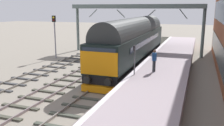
{
  "coord_description": "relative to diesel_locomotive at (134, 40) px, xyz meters",
  "views": [
    {
      "loc": [
        6.1,
        -19.03,
        5.6
      ],
      "look_at": [
        0.2,
        -2.46,
        1.64
      ],
      "focal_mm": 39.32,
      "sensor_mm": 36.0,
      "label": 1
    }
  ],
  "objects": [
    {
      "name": "waiting_passenger",
      "position": [
        3.14,
        -6.19,
        -0.49
      ],
      "size": [
        0.43,
        0.49,
        1.64
      ],
      "rotation": [
        0.0,
        0.0,
        1.23
      ],
      "color": "#33363E",
      "rests_on": "station_platform"
    },
    {
      "name": "ground_plane",
      "position": [
        -0.0,
        -4.67,
        -2.48
      ],
      "size": [
        140.0,
        140.0,
        0.0
      ],
      "primitive_type": "plane",
      "color": "gray",
      "rests_on": "ground"
    },
    {
      "name": "station_platform",
      "position": [
        3.6,
        -4.67,
        -1.98
      ],
      "size": [
        4.0,
        44.0,
        1.01
      ],
      "color": "#A6979F",
      "rests_on": "ground"
    },
    {
      "name": "track_adjacent_west",
      "position": [
        -3.31,
        -4.67,
        -2.43
      ],
      "size": [
        2.5,
        60.0,
        0.15
      ],
      "color": "gray",
      "rests_on": "ground"
    },
    {
      "name": "diesel_locomotive",
      "position": [
        0.0,
        0.0,
        0.0
      ],
      "size": [
        2.74,
        18.8,
        4.68
      ],
      "color": "black",
      "rests_on": "ground"
    },
    {
      "name": "signal_post_mid",
      "position": [
        -9.12,
        -0.03,
        0.48
      ],
      "size": [
        0.44,
        0.22,
        4.79
      ],
      "color": "gray",
      "rests_on": "ground"
    },
    {
      "name": "platform_number_sign",
      "position": [
        1.97,
        -7.46,
        -0.11
      ],
      "size": [
        0.1,
        0.44,
        2.07
      ],
      "color": "slate",
      "rests_on": "station_platform"
    },
    {
      "name": "overhead_footbridge",
      "position": [
        -1.38,
        5.82,
        3.05
      ],
      "size": [
        16.16,
        2.0,
        6.04
      ],
      "color": "slate",
      "rests_on": "ground"
    },
    {
      "name": "track_adjacent_far_west",
      "position": [
        -6.86,
        -4.67,
        -2.43
      ],
      "size": [
        2.5,
        60.0,
        0.15
      ],
      "color": "slate",
      "rests_on": "ground"
    },
    {
      "name": "track_main",
      "position": [
        -0.0,
        -4.67,
        -2.43
      ],
      "size": [
        2.5,
        60.0,
        0.15
      ],
      "color": "gray",
      "rests_on": "ground"
    }
  ]
}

